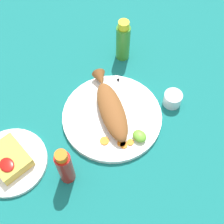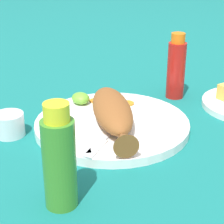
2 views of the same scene
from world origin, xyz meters
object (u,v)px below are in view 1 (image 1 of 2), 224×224
at_px(hot_sauce_bottle_green, 123,41).
at_px(fork_far, 126,97).
at_px(main_plate, 112,117).
at_px(salt_cup, 172,99).
at_px(hot_sauce_bottle_red, 65,167).
at_px(fork_near, 112,94).
at_px(side_plate_fries, 11,162).
at_px(fried_fish, 111,107).

bearing_deg(hot_sauce_bottle_green, fork_far, -39.68).
bearing_deg(main_plate, hot_sauce_bottle_green, 129.31).
bearing_deg(salt_cup, hot_sauce_bottle_red, -94.39).
height_order(fork_near, salt_cup, salt_cup).
xyz_separation_m(fork_far, side_plate_fries, (-0.07, -0.41, -0.01)).
xyz_separation_m(fork_near, hot_sauce_bottle_red, (0.12, -0.29, 0.06)).
bearing_deg(fried_fish, fork_near, 158.69).
distance_m(main_plate, fork_far, 0.09).
xyz_separation_m(fried_fish, fork_near, (-0.05, 0.05, -0.02)).
distance_m(fried_fish, side_plate_fries, 0.35).
distance_m(main_plate, salt_cup, 0.21).
relative_size(fork_far, side_plate_fries, 0.79).
xyz_separation_m(hot_sauce_bottle_green, salt_cup, (0.26, -0.02, -0.06)).
distance_m(hot_sauce_bottle_red, salt_cup, 0.42).
xyz_separation_m(main_plate, fork_near, (-0.06, 0.06, 0.01)).
relative_size(hot_sauce_bottle_red, hot_sauce_bottle_green, 0.97).
xyz_separation_m(main_plate, fried_fish, (-0.01, 0.01, 0.03)).
relative_size(fried_fish, hot_sauce_bottle_green, 1.63).
height_order(fried_fish, hot_sauce_bottle_green, hot_sauce_bottle_green).
bearing_deg(salt_cup, main_plate, -115.98).
height_order(fried_fish, fork_near, fried_fish).
bearing_deg(fork_near, fork_far, -89.48).
relative_size(hot_sauce_bottle_green, salt_cup, 2.74).
distance_m(main_plate, hot_sauce_bottle_green, 0.28).
bearing_deg(side_plate_fries, fried_fish, 77.10).
bearing_deg(fried_fish, salt_cup, 85.49).
height_order(hot_sauce_bottle_red, side_plate_fries, hot_sauce_bottle_red).
height_order(hot_sauce_bottle_green, salt_cup, hot_sauce_bottle_green).
relative_size(hot_sauce_bottle_green, side_plate_fries, 0.76).
xyz_separation_m(fork_far, hot_sauce_bottle_red, (0.08, -0.31, 0.06)).
height_order(fork_near, hot_sauce_bottle_green, hot_sauce_bottle_green).
distance_m(hot_sauce_bottle_red, side_plate_fries, 0.19).
bearing_deg(hot_sauce_bottle_red, salt_cup, 85.61).
relative_size(fried_fish, fork_near, 1.68).
relative_size(main_plate, hot_sauce_bottle_red, 2.00).
xyz_separation_m(fork_far, salt_cup, (0.11, 0.11, 0.00)).
xyz_separation_m(main_plate, salt_cup, (0.09, 0.19, 0.01)).
relative_size(fried_fish, hot_sauce_bottle_red, 1.69).
relative_size(fork_far, hot_sauce_bottle_red, 1.07).
xyz_separation_m(fried_fish, salt_cup, (0.11, 0.18, -0.02)).
distance_m(fork_far, hot_sauce_bottle_red, 0.33).
relative_size(fork_far, hot_sauce_bottle_green, 1.04).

